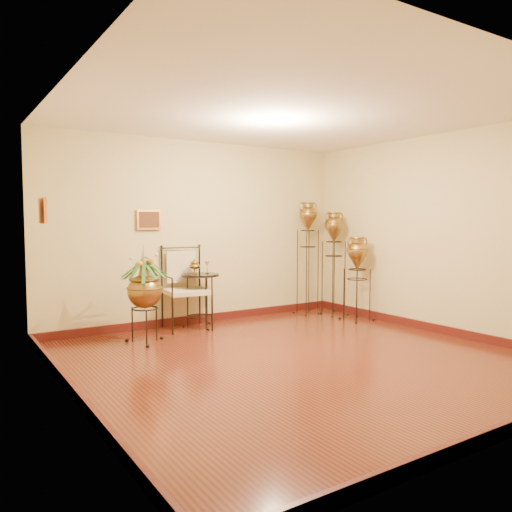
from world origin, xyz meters
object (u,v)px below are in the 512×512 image
amphora_tall (308,256)px  amphora_mid (334,262)px  planter_urn (145,287)px  side_table (200,299)px  armchair (187,288)px

amphora_tall → amphora_mid: (0.30, -0.31, -0.09)m
amphora_tall → planter_urn: size_ratio=1.46×
amphora_tall → planter_urn: bearing=-171.4°
amphora_mid → side_table: amphora_mid is taller
amphora_mid → side_table: 2.41m
planter_urn → side_table: planter_urn is taller
planter_urn → armchair: planter_urn is taller
armchair → side_table: bearing=7.5°
side_table → amphora_mid: bearing=-7.7°
planter_urn → side_table: size_ratio=1.30×
amphora_tall → armchair: 2.28m
amphora_tall → amphora_mid: size_ratio=1.09×
planter_urn → armchair: (0.81, 0.46, -0.13)m
armchair → side_table: size_ratio=1.19×
amphora_tall → side_table: amphora_tall is taller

